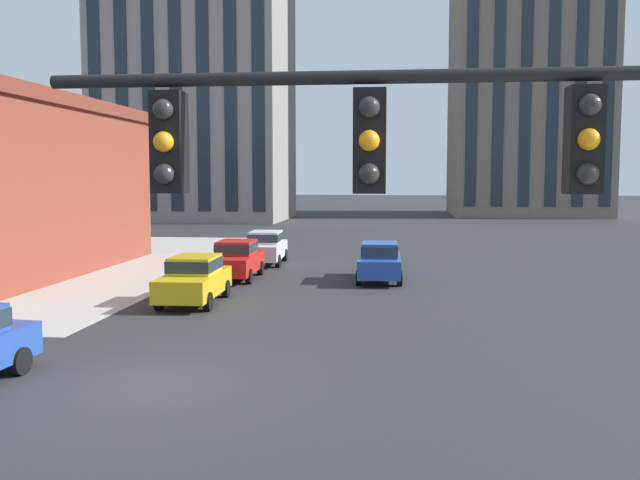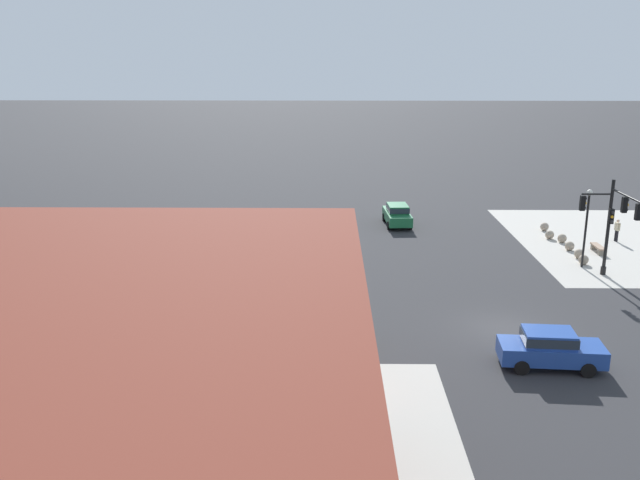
{
  "view_description": "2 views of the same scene",
  "coord_description": "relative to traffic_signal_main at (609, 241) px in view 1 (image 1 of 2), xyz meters",
  "views": [
    {
      "loc": [
        5.2,
        -14.28,
        4.46
      ],
      "look_at": [
        3.2,
        3.79,
        2.83
      ],
      "focal_mm": 39.37,
      "sensor_mm": 36.0,
      "label": 1
    },
    {
      "loc": [
        -31.13,
        8.72,
        13.2
      ],
      "look_at": [
        5.29,
        9.17,
        3.04
      ],
      "focal_mm": 38.09,
      "sensor_mm": 36.0,
      "label": 2
    }
  ],
  "objects": [
    {
      "name": "car_main_mid",
      "position": [
        -8.57,
        28.99,
        -2.99
      ],
      "size": [
        2.01,
        4.46,
        1.68
      ],
      "color": "silver",
      "rests_on": "ground"
    },
    {
      "name": "car_main_northbound_near",
      "position": [
        -8.84,
        23.59,
        -2.99
      ],
      "size": [
        1.95,
        4.43,
        1.68
      ],
      "color": "red",
      "rests_on": "ground"
    },
    {
      "name": "car_cross_eastbound",
      "position": [
        -8.96,
        17.59,
        -2.99
      ],
      "size": [
        1.97,
        4.44,
        1.68
      ],
      "color": "gold",
      "rests_on": "ground"
    },
    {
      "name": "traffic_signal_main",
      "position": [
        0.0,
        0.0,
        0.0
      ],
      "size": [
        6.62,
        2.09,
        5.9
      ],
      "color": "black",
      "rests_on": "ground"
    },
    {
      "name": "ground_plane",
      "position": [
        -7.04,
        7.95,
        -3.91
      ],
      "size": [
        320.0,
        320.0,
        0.0
      ],
      "primitive_type": "plane",
      "color": "#2D2D30"
    },
    {
      "name": "car_parked_curb",
      "position": [
        -2.58,
        23.6,
        -2.99
      ],
      "size": [
        1.94,
        4.43,
        1.68
      ],
      "color": "#23479E",
      "rests_on": "ground"
    }
  ]
}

